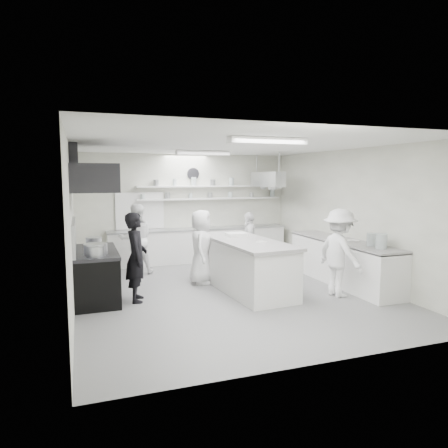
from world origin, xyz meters
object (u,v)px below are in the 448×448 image
object	(u,v)px
stove	(96,276)
prep_island	(245,266)
cook_stove	(136,257)
cook_back	(136,239)
right_counter	(343,262)
back_counter	(199,245)

from	to	relation	value
stove	prep_island	bearing A→B (deg)	-6.60
cook_stove	cook_back	xyz separation A→B (m)	(0.29, 2.26, 0.00)
right_counter	prep_island	distance (m)	2.27
cook_stove	stove	bearing A→B (deg)	68.45
stove	prep_island	xyz separation A→B (m)	(3.00, -0.35, 0.06)
stove	cook_stove	xyz separation A→B (m)	(0.73, -0.41, 0.40)
right_counter	cook_back	size ratio (longest dim) A/B	1.92
right_counter	back_counter	bearing A→B (deg)	124.65
right_counter	prep_island	xyz separation A→B (m)	(-2.25, 0.25, 0.04)
cook_back	cook_stove	bearing A→B (deg)	84.62
stove	back_counter	distance (m)	4.03
stove	cook_stove	world-z (taller)	cook_stove
prep_island	cook_stove	xyz separation A→B (m)	(-2.26, -0.06, 0.35)
cook_stove	prep_island	bearing A→B (deg)	-80.70
prep_island	cook_stove	distance (m)	2.29
prep_island	cook_back	size ratio (longest dim) A/B	1.60
back_counter	cook_back	world-z (taller)	cook_back
cook_stove	cook_back	size ratio (longest dim) A/B	1.00
cook_back	prep_island	bearing A→B (deg)	133.86
stove	back_counter	xyz separation A→B (m)	(2.90, 2.80, 0.01)
right_counter	cook_stove	world-z (taller)	cook_stove
back_counter	cook_back	bearing A→B (deg)	-153.17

